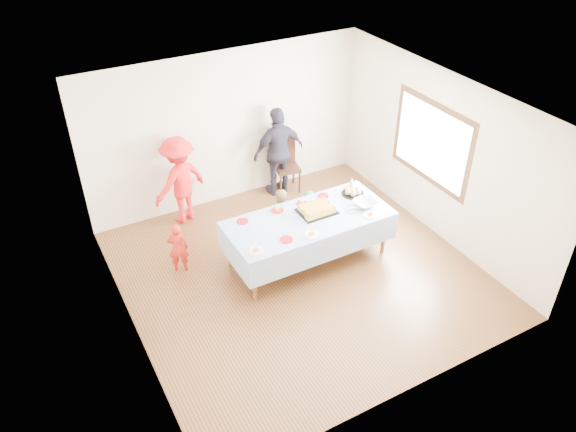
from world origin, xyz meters
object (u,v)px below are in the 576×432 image
party_table (309,221)px  adult_left (180,180)px  dining_chair (286,161)px  birthday_cake (317,209)px

party_table → adult_left: size_ratio=1.62×
dining_chair → birthday_cake: bearing=-94.4°
birthday_cake → adult_left: adult_left is taller
birthday_cake → dining_chair: 2.07m
party_table → adult_left: 2.36m
party_table → dining_chair: bearing=70.4°
birthday_cake → dining_chair: dining_chair is taller
party_table → birthday_cake: size_ratio=4.52×
party_table → birthday_cake: birthday_cake is taller
dining_chair → adult_left: (-2.04, -0.08, 0.23)m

